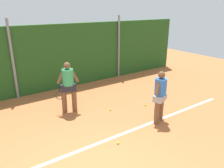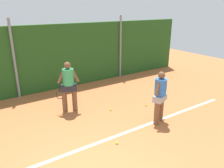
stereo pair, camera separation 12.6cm
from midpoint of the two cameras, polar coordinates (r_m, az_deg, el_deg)
ground_plane at (r=6.08m, az=-13.70°, el=-15.53°), size 26.24×26.24×0.00m
hedge_fence_backdrop at (r=9.34m, az=-23.53°, el=5.06°), size 17.06×0.25×2.74m
fence_post_center at (r=9.14m, az=-23.43°, el=5.74°), size 0.10×0.10×3.04m
fence_post_right at (r=11.08m, az=2.50°, el=9.45°), size 0.10×0.10×3.04m
court_baseline_paint at (r=5.74m, az=-12.10°, el=-17.69°), size 12.47×0.10×0.01m
player_foreground_near at (r=6.83m, az=12.76°, el=-2.70°), size 0.71×0.44×1.64m
player_midcourt at (r=7.49m, az=-10.63°, el=-0.11°), size 0.78×0.45×1.73m
tennis_ball_2 at (r=6.03m, az=1.90°, el=-14.88°), size 0.07×0.07×0.07m
tennis_ball_3 at (r=7.75m, az=0.07°, el=-6.59°), size 0.07×0.07×0.07m
tennis_ball_5 at (r=8.19m, az=9.18°, el=-5.36°), size 0.07×0.07×0.07m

